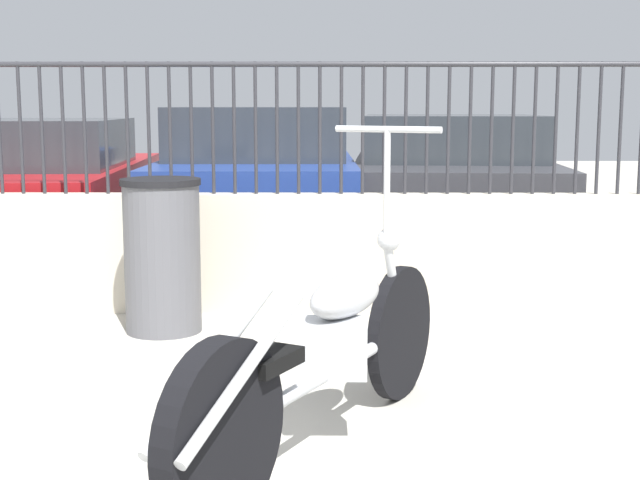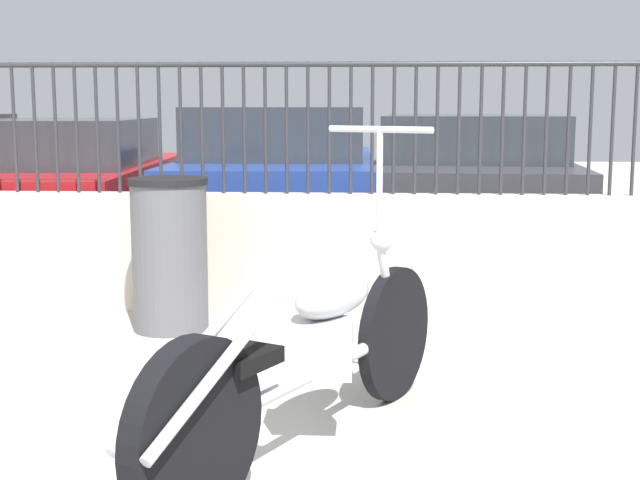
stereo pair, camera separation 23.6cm
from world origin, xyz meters
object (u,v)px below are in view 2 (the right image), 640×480
at_px(car_red, 62,185).
at_px(car_blue, 281,178).
at_px(car_dark_grey, 470,182).
at_px(trash_bin, 170,254).
at_px(motorcycle_silver, 300,359).

height_order(car_red, car_blue, car_blue).
bearing_deg(car_dark_grey, car_red, 99.91).
relative_size(trash_bin, car_blue, 0.24).
xyz_separation_m(trash_bin, car_dark_grey, (2.25, 3.25, 0.19)).
bearing_deg(car_blue, trash_bin, 172.34).
xyz_separation_m(trash_bin, car_blue, (0.39, 3.24, 0.22)).
relative_size(car_red, car_dark_grey, 1.02).
relative_size(motorcycle_silver, car_blue, 0.49).
bearing_deg(motorcycle_silver, car_blue, 34.27).
bearing_deg(car_blue, motorcycle_silver, -174.34).
xyz_separation_m(car_red, car_dark_grey, (3.92, 0.41, 0.02)).
relative_size(motorcycle_silver, car_red, 0.48).
xyz_separation_m(motorcycle_silver, car_red, (-2.66, 4.89, 0.25)).
xyz_separation_m(motorcycle_silver, car_dark_grey, (1.26, 5.30, 0.27)).
height_order(trash_bin, car_dark_grey, car_dark_grey).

